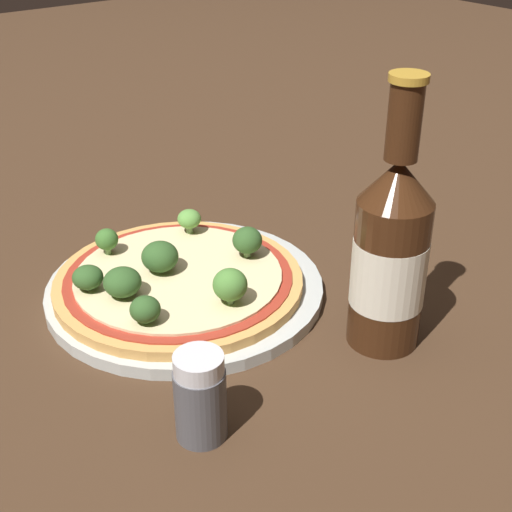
{
  "coord_description": "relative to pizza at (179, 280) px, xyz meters",
  "views": [
    {
      "loc": [
        0.52,
        -0.33,
        0.38
      ],
      "look_at": [
        0.08,
        0.01,
        0.06
      ],
      "focal_mm": 50.0,
      "sensor_mm": 36.0,
      "label": 1
    }
  ],
  "objects": [
    {
      "name": "ground_plane",
      "position": [
        -0.01,
        0.03,
        -0.02
      ],
      "size": [
        3.0,
        3.0,
        0.0
      ],
      "primitive_type": "plane",
      "color": "#3D2819"
    },
    {
      "name": "plate",
      "position": [
        -0.0,
        0.01,
        -0.01
      ],
      "size": [
        0.27,
        0.27,
        0.01
      ],
      "color": "#B2B7B2",
      "rests_on": "ground_plane"
    },
    {
      "name": "pizza",
      "position": [
        0.0,
        0.0,
        0.0
      ],
      "size": [
        0.24,
        0.24,
        0.01
      ],
      "color": "tan",
      "rests_on": "plate"
    },
    {
      "name": "broccoli_floret_0",
      "position": [
        0.0,
        -0.06,
        0.02
      ],
      "size": [
        0.03,
        0.03,
        0.03
      ],
      "color": "#6B8E51",
      "rests_on": "pizza"
    },
    {
      "name": "broccoli_floret_1",
      "position": [
        -0.08,
        -0.03,
        0.02
      ],
      "size": [
        0.02,
        0.02,
        0.03
      ],
      "color": "#6B8E51",
      "rests_on": "pizza"
    },
    {
      "name": "broccoli_floret_2",
      "position": [
        0.01,
        0.07,
        0.03
      ],
      "size": [
        0.03,
        0.03,
        0.03
      ],
      "color": "#6B8E51",
      "rests_on": "pizza"
    },
    {
      "name": "broccoli_floret_3",
      "position": [
        -0.06,
        0.06,
        0.02
      ],
      "size": [
        0.02,
        0.02,
        0.03
      ],
      "color": "#6B8E51",
      "rests_on": "pizza"
    },
    {
      "name": "broccoli_floret_4",
      "position": [
        -0.03,
        -0.08,
        0.02
      ],
      "size": [
        0.03,
        0.03,
        0.02
      ],
      "color": "#6B8E51",
      "rests_on": "pizza"
    },
    {
      "name": "broccoli_floret_5",
      "position": [
        0.07,
        0.01,
        0.03
      ],
      "size": [
        0.03,
        0.03,
        0.03
      ],
      "color": "#6B8E51",
      "rests_on": "pizza"
    },
    {
      "name": "broccoli_floret_6",
      "position": [
        0.05,
        -0.07,
        0.02
      ],
      "size": [
        0.03,
        0.03,
        0.02
      ],
      "color": "#6B8E51",
      "rests_on": "pizza"
    },
    {
      "name": "broccoli_floret_7",
      "position": [
        -0.01,
        -0.01,
        0.02
      ],
      "size": [
        0.04,
        0.04,
        0.03
      ],
      "color": "#6B8E51",
      "rests_on": "pizza"
    },
    {
      "name": "beer_bottle",
      "position": [
        0.17,
        0.1,
        0.07
      ],
      "size": [
        0.06,
        0.06,
        0.24
      ],
      "color": "#381E0F",
      "rests_on": "ground_plane"
    },
    {
      "name": "pepper_shaker",
      "position": [
        0.17,
        -0.09,
        0.02
      ],
      "size": [
        0.04,
        0.04,
        0.07
      ],
      "color": "#4C4C51",
      "rests_on": "ground_plane"
    }
  ]
}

